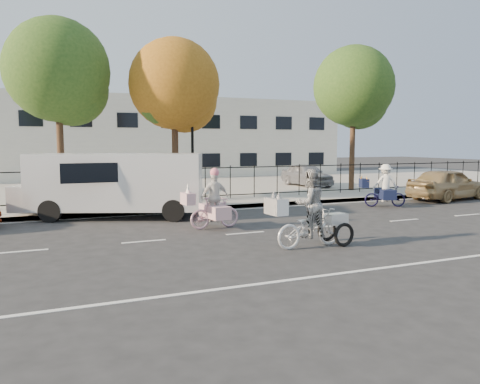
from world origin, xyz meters
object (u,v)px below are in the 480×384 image
bull_bike (384,190)px  lot_car_d (307,175)px  white_van (114,182)px  lot_car_c (155,181)px  gold_sedan (447,184)px  lamppost (192,132)px  zebra_trike (310,217)px  unicorn_bike (214,206)px

bull_bike → lot_car_d: (1.12, 8.11, 0.10)m
white_van → lot_car_c: bearing=87.1°
gold_sedan → lot_car_c: size_ratio=1.21×
lamppost → gold_sedan: size_ratio=0.99×
zebra_trike → gold_sedan: (11.21, 6.12, -0.03)m
lot_car_c → white_van: bearing=-118.0°
bull_bike → lamppost: bearing=84.3°
gold_sedan → lot_car_d: bearing=13.0°
zebra_trike → white_van: 7.87m
bull_bike → gold_sedan: (4.32, 0.76, 0.03)m
lamppost → zebra_trike: size_ratio=1.85×
lamppost → white_van: 4.67m
lamppost → white_van: lamppost is taller
lamppost → zebra_trike: lamppost is taller
lamppost → unicorn_bike: size_ratio=2.29×
white_van → lot_car_d: bearing=50.5°
lamppost → gold_sedan: (11.50, -3.00, -2.37)m
bull_bike → zebra_trike: bearing=149.8°
unicorn_bike → white_van: white_van is taller
lamppost → lot_car_c: (-0.73, 4.12, -2.36)m
lamppost → gold_sedan: lamppost is taller
bull_bike → gold_sedan: size_ratio=0.45×
lamppost → unicorn_bike: bearing=-100.8°
zebra_trike → unicorn_bike: bearing=17.3°
bull_bike → lot_car_d: size_ratio=0.51×
white_van → lot_car_d: (11.91, 6.65, -0.45)m
lamppost → white_van: size_ratio=0.62×
lamppost → lot_car_d: (8.29, 4.35, -2.30)m
zebra_trike → lot_car_d: size_ratio=0.60×
unicorn_bike → zebra_trike: bearing=-163.0°
zebra_trike → lamppost: bearing=-2.8°
unicorn_bike → lamppost: bearing=-15.6°
lamppost → gold_sedan: bearing=-14.6°
lamppost → white_van: bearing=-147.5°
white_van → lot_car_c: white_van is taller
lamppost → lot_car_d: bearing=27.7°
zebra_trike → gold_sedan: size_ratio=0.54×
lot_car_d → unicorn_bike: bearing=-134.3°
lot_car_c → lot_car_d: size_ratio=0.93×
white_van → zebra_trike: bearing=-39.0°
lamppost → lot_car_d: 9.64m
bull_bike → gold_sedan: bearing=-58.1°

